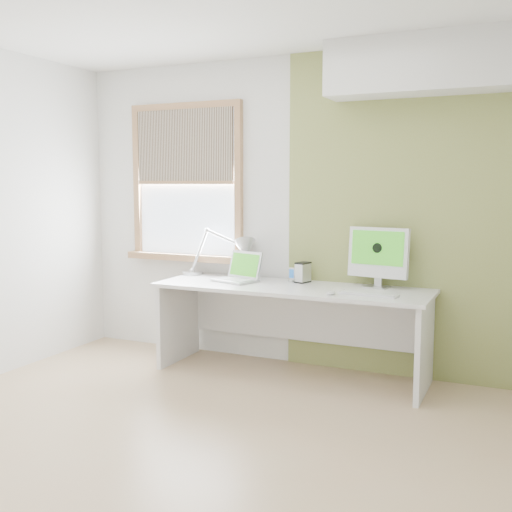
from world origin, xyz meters
The scene contains 12 objects.
room centered at (0.00, 0.00, 1.30)m, with size 4.04×3.54×2.64m.
accent_wall centered at (1.00, 1.74, 1.30)m, with size 2.00×0.02×2.60m, color olive.
soffit centered at (1.20, 1.57, 2.40)m, with size 1.60×0.40×0.42m, color white.
window centered at (-1.00, 1.71, 1.54)m, with size 1.20×0.14×1.42m.
desk centered at (0.16, 1.44, 0.53)m, with size 2.20×0.70×0.73m.
desk_lamp centered at (-0.46, 1.63, 0.95)m, with size 0.76×0.31×0.42m.
laptop centered at (-0.34, 1.45, 0.79)m, with size 0.42×0.37×0.24m.
phone_dock centered at (0.08, 1.59, 0.76)m, with size 0.07×0.07×0.12m.
external_drive centered at (0.18, 1.59, 0.81)m, with size 0.11×0.15×0.17m.
imac centered at (0.79, 1.61, 0.99)m, with size 0.49×0.18×0.47m.
keyboard centered at (0.81, 1.25, 0.74)m, with size 0.44×0.17×0.02m.
mouse centered at (0.56, 1.16, 0.74)m, with size 0.06×0.10×0.03m, color white.
Camera 1 is at (1.87, -3.07, 1.54)m, focal length 42.65 mm.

